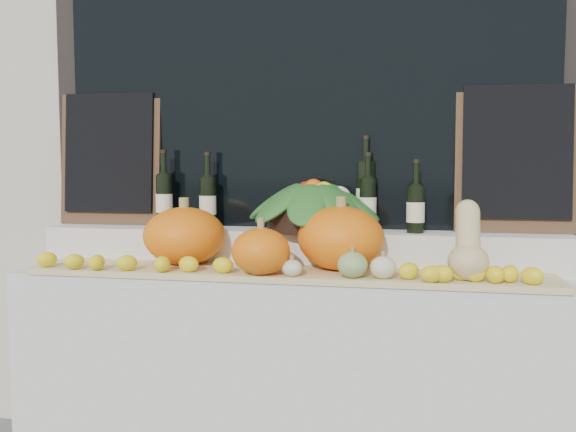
{
  "coord_description": "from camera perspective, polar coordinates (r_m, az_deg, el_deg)",
  "views": [
    {
      "loc": [
        0.5,
        -1.09,
        1.35
      ],
      "look_at": [
        0.0,
        1.45,
        1.12
      ],
      "focal_mm": 40.0,
      "sensor_mm": 36.0,
      "label": 1
    }
  ],
  "objects": [
    {
      "name": "wine_bottle_near_left",
      "position": [
        2.91,
        -7.15,
        1.28
      ],
      "size": [
        0.08,
        0.08,
        0.34
      ],
      "color": "black",
      "rests_on": "rear_tier"
    },
    {
      "name": "lemon_heap",
      "position": [
        2.47,
        -0.72,
        -4.57
      ],
      "size": [
        2.2,
        0.16,
        0.06
      ],
      "primitive_type": null,
      "color": "yellow",
      "rests_on": "straw_bedding"
    },
    {
      "name": "pumpkin_center",
      "position": [
        2.48,
        -2.42,
        -3.15
      ],
      "size": [
        0.29,
        0.29,
        0.18
      ],
      "primitive_type": "ellipsoid",
      "rotation": [
        0.0,
        0.0,
        0.36
      ],
      "color": "orange",
      "rests_on": "straw_bedding"
    },
    {
      "name": "wine_bottle_far_right",
      "position": [
        2.75,
        11.27,
        0.66
      ],
      "size": [
        0.08,
        0.08,
        0.31
      ],
      "color": "black",
      "rests_on": "rear_tier"
    },
    {
      "name": "wine_bottle_tall",
      "position": [
        2.84,
        6.91,
        1.89
      ],
      "size": [
        0.08,
        0.08,
        0.41
      ],
      "color": "black",
      "rests_on": "rear_tier"
    },
    {
      "name": "display_sill",
      "position": [
        2.82,
        0.3,
        -13.78
      ],
      "size": [
        2.3,
        0.55,
        0.88
      ],
      "primitive_type": "cube",
      "color": "silver",
      "rests_on": "ground"
    },
    {
      "name": "decorative_gourds",
      "position": [
        2.45,
        1.61,
        -4.21
      ],
      "size": [
        0.61,
        0.13,
        0.14
      ],
      "color": "#30681F",
      "rests_on": "straw_bedding"
    },
    {
      "name": "chalkboard_left",
      "position": [
        3.17,
        -15.57,
        5.14
      ],
      "size": [
        0.5,
        0.08,
        0.62
      ],
      "rotation": [
        -0.08,
        0.0,
        0.0
      ],
      "color": "#4C331E",
      "rests_on": "rear_tier"
    },
    {
      "name": "chalkboard_right",
      "position": [
        2.86,
        19.66,
        5.06
      ],
      "size": [
        0.5,
        0.08,
        0.62
      ],
      "rotation": [
        -0.08,
        0.0,
        0.0
      ],
      "color": "#4C331E",
      "rests_on": "rear_tier"
    },
    {
      "name": "butternut_squash",
      "position": [
        2.47,
        15.71,
        -2.64
      ],
      "size": [
        0.15,
        0.21,
        0.29
      ],
      "color": "#D8BC7F",
      "rests_on": "straw_bedding"
    },
    {
      "name": "rear_tier",
      "position": [
        2.84,
        0.88,
        -2.82
      ],
      "size": [
        2.3,
        0.25,
        0.16
      ],
      "primitive_type": "cube",
      "color": "silver",
      "rests_on": "display_sill"
    },
    {
      "name": "wine_bottle_far_left",
      "position": [
        2.99,
        -10.95,
        1.43
      ],
      "size": [
        0.08,
        0.08,
        0.35
      ],
      "color": "black",
      "rests_on": "rear_tier"
    },
    {
      "name": "pumpkin_right",
      "position": [
        2.59,
        4.72,
        -1.97
      ],
      "size": [
        0.45,
        0.45,
        0.26
      ],
      "primitive_type": "ellipsoid",
      "rotation": [
        0.0,
        0.0,
        -0.36
      ],
      "color": "orange",
      "rests_on": "straw_bedding"
    },
    {
      "name": "wine_bottle_near_right",
      "position": [
        2.81,
        7.1,
        1.12
      ],
      "size": [
        0.08,
        0.08,
        0.34
      ],
      "color": "black",
      "rests_on": "rear_tier"
    },
    {
      "name": "produce_bowl",
      "position": [
        2.79,
        2.28,
        0.98
      ],
      "size": [
        0.62,
        0.62,
        0.23
      ],
      "color": "black",
      "rests_on": "rear_tier"
    },
    {
      "name": "straw_bedding",
      "position": [
        2.58,
        -0.22,
        -5.13
      ],
      "size": [
        2.1,
        0.32,
        0.02
      ],
      "primitive_type": "cube",
      "color": "tan",
      "rests_on": "display_sill"
    },
    {
      "name": "pumpkin_left",
      "position": [
        2.75,
        -9.19,
        -1.75
      ],
      "size": [
        0.46,
        0.46,
        0.24
      ],
      "primitive_type": "ellipsoid",
      "rotation": [
        0.0,
        0.0,
        -0.41
      ],
      "color": "orange",
      "rests_on": "straw_bedding"
    }
  ]
}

